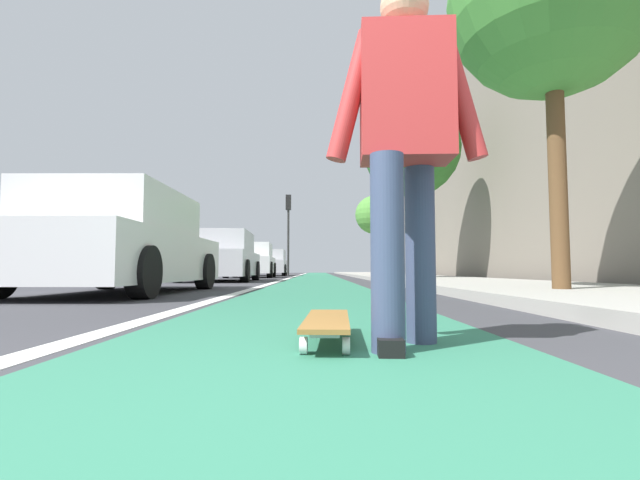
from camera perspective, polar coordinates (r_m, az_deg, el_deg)
name	(u,v)px	position (r m, az deg, el deg)	size (l,w,h in m)	color
ground_plane	(316,284)	(10.69, -0.53, -5.63)	(80.00, 80.00, 0.00)	#38383D
bike_lane_paint	(317,276)	(24.69, -0.41, -4.60)	(56.00, 1.92, 0.00)	#2D7256
lane_stripe_white	(293,277)	(20.72, -3.50, -4.74)	(52.00, 0.16, 0.01)	silver
sidewalk_curb	(396,277)	(18.97, 9.60, -4.61)	(52.00, 3.20, 0.11)	#9E9B93
building_facade	(430,188)	(23.79, 13.88, 6.50)	(40.00, 1.20, 9.11)	slate
skateboard	(327,322)	(2.12, 0.91, -10.44)	(0.85, 0.24, 0.11)	white
skater_person	(405,135)	(2.08, 10.78, 12.99)	(0.45, 0.72, 1.64)	#384260
parked_car_near	(121,245)	(7.12, -24.05, -0.55)	(4.36, 2.00, 1.47)	silver
parked_car_mid	(221,258)	(13.69, -12.55, -2.21)	(4.51, 2.13, 1.47)	#B7B7BC
parked_car_far	(251,261)	(19.94, -8.77, -2.66)	(4.21, 2.15, 1.50)	silver
parked_car_end	(270,263)	(26.01, -6.44, -2.97)	(4.44, 2.08, 1.48)	#B7B7BC
traffic_light	(288,220)	(23.74, -4.06, 2.57)	(0.33, 0.28, 4.31)	#2D2D2D
street_tree_mid	(411,149)	(14.17, 11.56, 11.32)	(2.95, 2.95, 5.51)	brown
street_tree_far	(374,215)	(22.65, 6.95, 3.14)	(1.93, 1.93, 4.06)	brown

